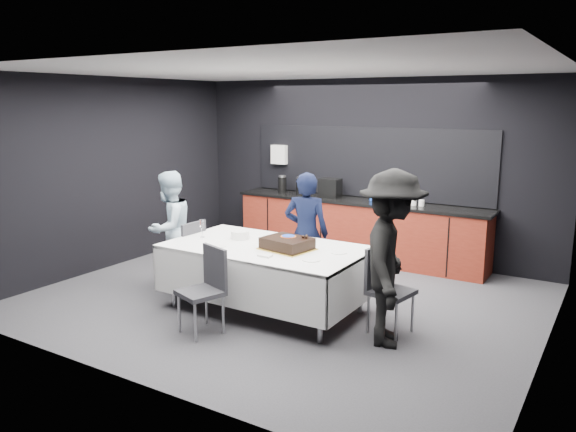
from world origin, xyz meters
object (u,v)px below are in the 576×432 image
at_px(cake_assembly, 287,244).
at_px(person_right, 391,259).
at_px(champagne_flute, 202,225).
at_px(person_center, 306,233).
at_px(plate_stack, 240,235).
at_px(chair_near, 207,284).
at_px(party_table, 266,257).
at_px(chair_left, 188,251).
at_px(person_left, 170,228).
at_px(chair_right, 385,283).

bearing_deg(cake_assembly, person_right, -5.73).
bearing_deg(champagne_flute, person_center, 39.43).
height_order(plate_stack, champagne_flute, champagne_flute).
bearing_deg(person_center, chair_near, 63.83).
bearing_deg(cake_assembly, plate_stack, 170.02).
bearing_deg(cake_assembly, party_table, 178.60).
height_order(plate_stack, person_right, person_right).
height_order(chair_left, person_center, person_center).
distance_m(chair_left, person_left, 0.47).
bearing_deg(chair_right, cake_assembly, -172.64).
distance_m(champagne_flute, chair_near, 1.17).
xyz_separation_m(person_center, person_right, (1.50, -0.91, 0.11)).
xyz_separation_m(party_table, person_center, (0.10, 0.78, 0.15)).
bearing_deg(chair_left, chair_right, 1.99).
height_order(champagne_flute, chair_near, champagne_flute).
distance_m(party_table, cake_assembly, 0.37).
bearing_deg(person_center, cake_assembly, 87.42).
height_order(chair_near, person_right, person_right).
xyz_separation_m(plate_stack, person_right, (2.07, -0.27, 0.07)).
xyz_separation_m(party_table, person_right, (1.60, -0.14, 0.26)).
relative_size(plate_stack, champagne_flute, 1.01).
distance_m(chair_left, person_right, 2.88).
relative_size(champagne_flute, person_left, 0.15).
bearing_deg(chair_left, person_right, -3.69).
xyz_separation_m(chair_left, person_center, (1.35, 0.73, 0.25)).
xyz_separation_m(person_center, person_left, (-1.75, -0.64, -0.02)).
bearing_deg(cake_assembly, person_center, 104.11).
xyz_separation_m(chair_left, chair_right, (2.68, 0.09, 0.00)).
bearing_deg(person_right, person_left, 66.87).
distance_m(cake_assembly, plate_stack, 0.78).
distance_m(chair_right, chair_near, 1.90).
xyz_separation_m(champagne_flute, chair_near, (0.74, -0.82, -0.40)).
bearing_deg(chair_right, person_right, -59.19).
bearing_deg(chair_left, party_table, -2.12).
bearing_deg(person_center, person_right, 131.93).
distance_m(party_table, chair_right, 1.45).
distance_m(party_table, chair_left, 1.25).
xyz_separation_m(chair_right, person_center, (-1.33, 0.64, 0.25)).
xyz_separation_m(person_left, person_right, (3.25, -0.28, 0.13)).
bearing_deg(cake_assembly, chair_right, 7.36).
bearing_deg(party_table, chair_near, -101.17).
distance_m(chair_near, person_center, 1.69).
bearing_deg(person_right, party_table, 66.87).
xyz_separation_m(chair_left, person_right, (2.85, -0.18, 0.36)).
xyz_separation_m(plate_stack, chair_right, (1.90, 0.01, -0.30)).
distance_m(person_center, person_left, 1.86).
distance_m(plate_stack, chair_right, 1.93).
distance_m(plate_stack, chair_near, 1.09).
bearing_deg(chair_right, person_center, 154.47).
bearing_deg(chair_left, person_left, 166.50).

